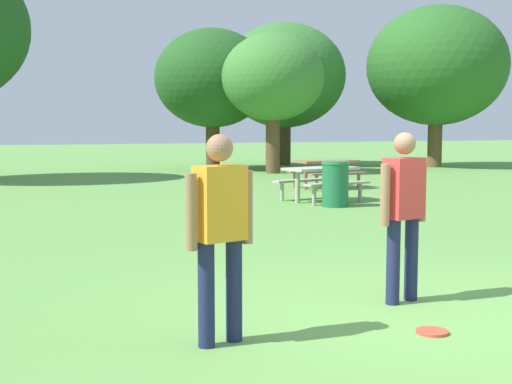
# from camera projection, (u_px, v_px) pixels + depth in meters

# --- Properties ---
(ground_plane) EXTENTS (120.00, 120.00, 0.00)m
(ground_plane) POSITION_uv_depth(u_px,v_px,m) (429.00, 318.00, 6.08)
(ground_plane) COLOR #609947
(person_thrower) EXTENTS (0.59, 0.31, 1.64)m
(person_thrower) POSITION_uv_depth(u_px,v_px,m) (220.00, 225.00, 5.28)
(person_thrower) COLOR #1E234C
(person_thrower) RESTS_ON ground
(person_catcher) EXTENTS (0.59, 0.31, 1.64)m
(person_catcher) POSITION_uv_depth(u_px,v_px,m) (403.00, 206.00, 6.55)
(person_catcher) COLOR #1E234C
(person_catcher) RESTS_ON ground
(frisbee) EXTENTS (0.27, 0.27, 0.03)m
(frisbee) POSITION_uv_depth(u_px,v_px,m) (432.00, 332.00, 5.64)
(frisbee) COLOR #E04733
(frisbee) RESTS_ON ground
(picnic_table_near) EXTENTS (1.95, 1.74, 0.77)m
(picnic_table_near) POSITION_uv_depth(u_px,v_px,m) (321.00, 176.00, 15.48)
(picnic_table_near) COLOR #B2ADA3
(picnic_table_near) RESTS_ON ground
(picnic_table_far) EXTENTS (1.79, 1.53, 0.77)m
(picnic_table_far) POSITION_uv_depth(u_px,v_px,m) (326.00, 168.00, 18.70)
(picnic_table_far) COLOR olive
(picnic_table_far) RESTS_ON ground
(trash_can_beside_table) EXTENTS (0.59, 0.59, 0.96)m
(trash_can_beside_table) POSITION_uv_depth(u_px,v_px,m) (335.00, 184.00, 14.46)
(trash_can_beside_table) COLOR #1E663D
(trash_can_beside_table) RESTS_ON ground
(tree_broad_center) EXTENTS (4.47, 4.47, 5.44)m
(tree_broad_center) POSITION_uv_depth(u_px,v_px,m) (212.00, 79.00, 26.46)
(tree_broad_center) COLOR #4C3823
(tree_broad_center) RESTS_ON ground
(tree_far_right) EXTENTS (3.67, 3.67, 4.99)m
(tree_far_right) POSITION_uv_depth(u_px,v_px,m) (273.00, 78.00, 24.43)
(tree_far_right) COLOR brown
(tree_far_right) RESTS_ON ground
(tree_slender_mid) EXTENTS (5.24, 5.24, 6.08)m
(tree_slender_mid) POSITION_uv_depth(u_px,v_px,m) (284.00, 76.00, 29.35)
(tree_slender_mid) COLOR #4C3823
(tree_slender_mid) RESTS_ON ground
(tree_back_left) EXTENTS (5.73, 5.73, 6.59)m
(tree_back_left) POSITION_uv_depth(u_px,v_px,m) (437.00, 66.00, 28.10)
(tree_back_left) COLOR brown
(tree_back_left) RESTS_ON ground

